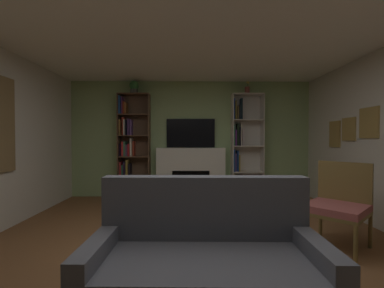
# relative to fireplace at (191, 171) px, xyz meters

# --- Properties ---
(ground_plane) EXTENTS (7.71, 7.71, 0.00)m
(ground_plane) POSITION_rel_fireplace_xyz_m (0.00, -3.08, -0.59)
(ground_plane) COLOR brown
(wall_back_accent) EXTENTS (5.44, 0.06, 2.58)m
(wall_back_accent) POSITION_rel_fireplace_xyz_m (0.00, 0.16, 0.70)
(wall_back_accent) COLOR #95B479
(wall_back_accent) RESTS_ON ground_plane
(ceiling) EXTENTS (5.44, 6.54, 0.06)m
(ceiling) POSITION_rel_fireplace_xyz_m (0.00, -3.08, 2.02)
(ceiling) COLOR white
(ceiling) RESTS_ON wall_back_accent
(fireplace) EXTENTS (1.60, 0.55, 1.09)m
(fireplace) POSITION_rel_fireplace_xyz_m (0.00, 0.00, 0.00)
(fireplace) COLOR white
(fireplace) RESTS_ON ground_plane
(tv) EXTENTS (1.07, 0.06, 0.64)m
(tv) POSITION_rel_fireplace_xyz_m (0.00, 0.10, 0.83)
(tv) COLOR black
(tv) RESTS_ON fireplace
(bookshelf_left) EXTENTS (0.68, 0.31, 2.27)m
(bookshelf_left) POSITION_rel_fireplace_xyz_m (-1.32, 0.01, 0.52)
(bookshelf_left) COLOR brown
(bookshelf_left) RESTS_ON ground_plane
(bookshelf_right) EXTENTS (0.68, 0.33, 2.27)m
(bookshelf_right) POSITION_rel_fireplace_xyz_m (1.15, 0.01, 0.51)
(bookshelf_right) COLOR silver
(bookshelf_right) RESTS_ON ground_plane
(potted_plant) EXTENTS (0.20, 0.20, 0.28)m
(potted_plant) POSITION_rel_fireplace_xyz_m (-1.24, -0.02, 1.83)
(potted_plant) COLOR #4B4F4D
(potted_plant) RESTS_ON bookshelf_left
(vase_with_flowers) EXTENTS (0.11, 0.11, 0.28)m
(vase_with_flowers) POSITION_rel_fireplace_xyz_m (1.24, -0.02, 1.80)
(vase_with_flowers) COLOR brown
(vase_with_flowers) RESTS_ON bookshelf_right
(couch) EXTENTS (1.74, 0.89, 0.98)m
(couch) POSITION_rel_fireplace_xyz_m (0.07, -3.90, -0.28)
(couch) COLOR #565860
(couch) RESTS_ON ground_plane
(armchair) EXTENTS (0.89, 0.88, 1.01)m
(armchair) POSITION_rel_fireplace_xyz_m (1.76, -2.70, -0.06)
(armchair) COLOR brown
(armchair) RESTS_ON ground_plane
(coffee_table) EXTENTS (0.95, 0.46, 0.41)m
(coffee_table) POSITION_rel_fireplace_xyz_m (0.07, -3.16, -0.23)
(coffee_table) COLOR brown
(coffee_table) RESTS_ON ground_plane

